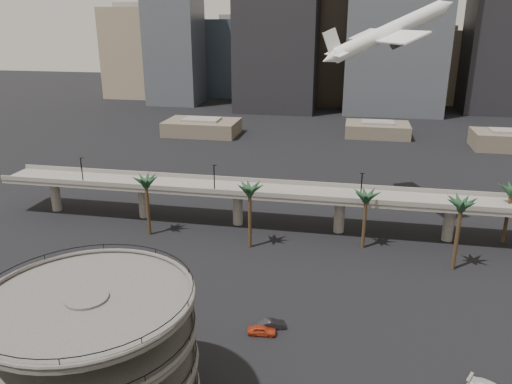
% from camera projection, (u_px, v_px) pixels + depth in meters
% --- Properties ---
extents(parking_ramp, '(22.20, 22.20, 17.35)m').
position_uv_depth(parking_ramp, '(93.00, 350.00, 52.83)').
color(parking_ramp, '#4D4B48').
rests_on(parking_ramp, ground).
extents(overpass, '(130.00, 9.30, 14.70)m').
position_uv_depth(overpass, '(288.00, 196.00, 105.96)').
color(overpass, slate).
rests_on(overpass, ground).
extents(palm_trees, '(76.40, 18.40, 14.00)m').
position_uv_depth(palm_trees, '(343.00, 194.00, 95.31)').
color(palm_trees, '#49371F').
rests_on(palm_trees, ground).
extents(low_buildings, '(135.00, 27.50, 6.80)m').
position_uv_depth(low_buildings, '(337.00, 131.00, 187.06)').
color(low_buildings, brown).
rests_on(low_buildings, ground).
extents(skyline, '(269.00, 86.00, 108.61)m').
position_uv_depth(skyline, '(364.00, 25.00, 242.71)').
color(skyline, gray).
rests_on(skyline, ground).
extents(airborne_jet, '(28.05, 26.43, 14.37)m').
position_uv_depth(airborne_jet, '(388.00, 33.00, 102.62)').
color(airborne_jet, white).
rests_on(airborne_jet, ground).
extents(car_a, '(4.27, 2.05, 1.41)m').
position_uv_depth(car_a, '(262.00, 330.00, 71.58)').
color(car_a, '#C23C1B').
rests_on(car_a, ground).
extents(car_b, '(4.39, 2.72, 1.37)m').
position_uv_depth(car_b, '(272.00, 324.00, 73.02)').
color(car_b, '#232328').
rests_on(car_b, ground).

